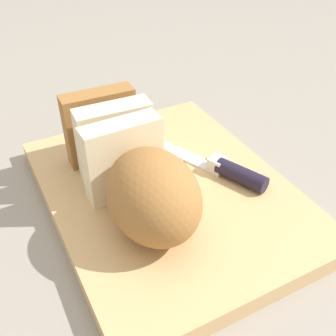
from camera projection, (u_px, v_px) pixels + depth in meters
ground_plane at (168, 201)px, 0.53m from camera, size 3.00×3.00×0.00m
cutting_board at (168, 194)px, 0.52m from camera, size 0.37×0.29×0.02m
bread_loaf at (135, 171)px, 0.46m from camera, size 0.24×0.10×0.10m
bread_knife at (220, 167)px, 0.54m from camera, size 0.24×0.12×0.02m
crumb_near_knife at (207, 159)px, 0.56m from camera, size 0.01×0.01×0.01m
crumb_near_loaf at (185, 183)px, 0.52m from camera, size 0.00×0.00×0.00m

